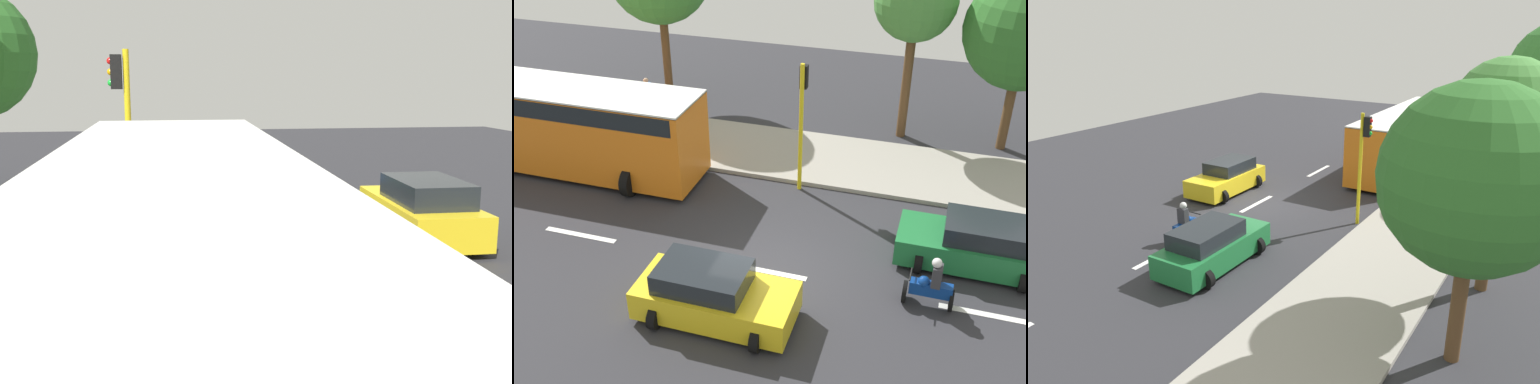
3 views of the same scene
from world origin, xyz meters
TOP-DOWN VIEW (x-y plane):
  - ground_plane at (0.00, 0.00)m, footprint 40.00×60.00m
  - sidewalk at (7.00, 0.00)m, footprint 4.00×60.00m
  - lane_stripe_far_north at (0.00, -12.00)m, footprint 0.20×2.40m
  - lane_stripe_north at (0.00, -6.00)m, footprint 0.20×2.40m
  - lane_stripe_mid at (0.00, 0.00)m, footprint 0.20×2.40m
  - lane_stripe_south at (0.00, 6.00)m, footprint 0.20×2.40m
  - car_green at (2.07, -5.57)m, footprint 2.17×4.20m
  - car_yellow_cab at (-2.16, 0.70)m, footprint 2.22×4.04m
  - city_bus at (3.75, 9.19)m, footprint 3.20×11.00m
  - motorcycle at (-0.07, -4.52)m, footprint 0.60×1.30m
  - traffic_light_corner at (4.85, 0.30)m, footprint 0.49×0.24m

SIDE VIEW (x-z plane):
  - ground_plane at x=0.00m, z-range -0.10..0.00m
  - lane_stripe_far_north at x=0.00m, z-range 0.00..0.01m
  - lane_stripe_north at x=0.00m, z-range 0.00..0.01m
  - lane_stripe_mid at x=0.00m, z-range 0.00..0.01m
  - lane_stripe_south at x=0.00m, z-range 0.00..0.01m
  - sidewalk at x=7.00m, z-range 0.00..0.15m
  - motorcycle at x=-0.07m, z-range -0.12..1.41m
  - car_yellow_cab at x=-2.16m, z-range -0.05..1.47m
  - car_green at x=2.07m, z-range -0.05..1.47m
  - city_bus at x=3.75m, z-range 0.27..3.43m
  - traffic_light_corner at x=4.85m, z-range 0.68..5.18m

